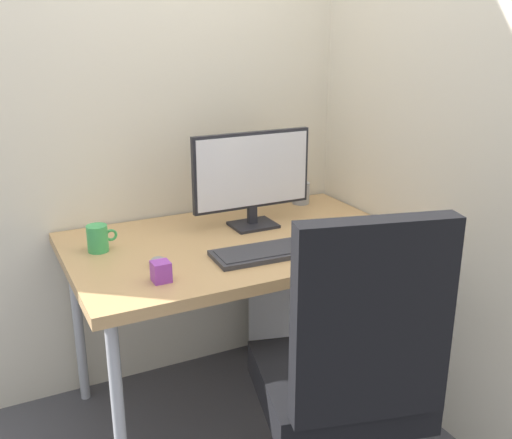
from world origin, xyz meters
name	(u,v)px	position (x,y,z in m)	size (l,w,h in m)	color
ground_plane	(240,403)	(0.00, 0.00, 0.00)	(8.00, 8.00, 0.00)	#4C4C51
wall_back	(193,60)	(0.00, 0.43, 1.40)	(2.92, 0.04, 2.80)	beige
wall_side_right	(430,65)	(0.68, -0.23, 1.40)	(0.04, 2.43, 2.80)	beige
desk	(239,253)	(0.00, 0.00, 0.69)	(1.30, 0.81, 0.75)	tan
office_chair	(348,370)	(0.03, -0.71, 0.56)	(0.59, 0.62, 1.08)	black
filing_cabinet	(308,306)	(0.38, 0.09, 0.33)	(0.37, 0.47, 0.66)	#B2B5BA
monitor	(252,174)	(0.12, 0.12, 0.97)	(0.51, 0.14, 0.39)	black
keyboard	(265,252)	(0.02, -0.19, 0.76)	(0.39, 0.19, 0.02)	#333338
mouse	(159,263)	(-0.36, -0.12, 0.76)	(0.06, 0.10, 0.03)	gray
pen_holder	(301,193)	(0.46, 0.31, 0.80)	(0.08, 0.08, 0.17)	#9EA0A5
notebook	(362,234)	(0.45, -0.18, 0.76)	(0.14, 0.15, 0.01)	black
coffee_mug	(98,238)	(-0.51, 0.12, 0.80)	(0.11, 0.08, 0.10)	#3FAD59
desk_clamp_accessory	(161,272)	(-0.39, -0.24, 0.78)	(0.06, 0.06, 0.07)	purple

